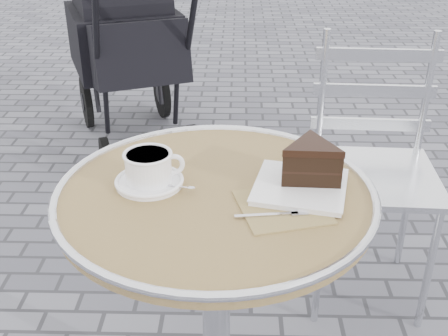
{
  "coord_description": "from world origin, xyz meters",
  "views": [
    {
      "loc": [
        0.05,
        -1.08,
        1.36
      ],
      "look_at": [
        0.02,
        0.02,
        0.78
      ],
      "focal_mm": 45.0,
      "sensor_mm": 36.0,
      "label": 1
    }
  ],
  "objects_px": {
    "cafe_table": "(216,251)",
    "cake_plate_set": "(308,168)",
    "bistro_chair": "(373,139)",
    "cappuccino_set": "(150,171)",
    "baby_stroller": "(129,51)"
  },
  "relations": [
    {
      "from": "bistro_chair",
      "to": "cake_plate_set",
      "type": "bearing_deg",
      "value": -112.72
    },
    {
      "from": "cappuccino_set",
      "to": "baby_stroller",
      "type": "distance_m",
      "value": 1.91
    },
    {
      "from": "cake_plate_set",
      "to": "bistro_chair",
      "type": "bearing_deg",
      "value": 77.36
    },
    {
      "from": "baby_stroller",
      "to": "cafe_table",
      "type": "bearing_deg",
      "value": -95.26
    },
    {
      "from": "cafe_table",
      "to": "baby_stroller",
      "type": "relative_size",
      "value": 0.62
    },
    {
      "from": "cafe_table",
      "to": "cappuccino_set",
      "type": "xyz_separation_m",
      "value": [
        -0.15,
        0.03,
        0.2
      ]
    },
    {
      "from": "cake_plate_set",
      "to": "cappuccino_set",
      "type": "bearing_deg",
      "value": -167.95
    },
    {
      "from": "cafe_table",
      "to": "cake_plate_set",
      "type": "bearing_deg",
      "value": 6.48
    },
    {
      "from": "cake_plate_set",
      "to": "baby_stroller",
      "type": "height_order",
      "value": "baby_stroller"
    },
    {
      "from": "cappuccino_set",
      "to": "bistro_chair",
      "type": "height_order",
      "value": "bistro_chair"
    },
    {
      "from": "cappuccino_set",
      "to": "baby_stroller",
      "type": "relative_size",
      "value": 0.15
    },
    {
      "from": "bistro_chair",
      "to": "baby_stroller",
      "type": "bearing_deg",
      "value": 133.33
    },
    {
      "from": "cake_plate_set",
      "to": "bistro_chair",
      "type": "distance_m",
      "value": 0.73
    },
    {
      "from": "cafe_table",
      "to": "cappuccino_set",
      "type": "distance_m",
      "value": 0.25
    },
    {
      "from": "cake_plate_set",
      "to": "bistro_chair",
      "type": "relative_size",
      "value": 0.34
    }
  ]
}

